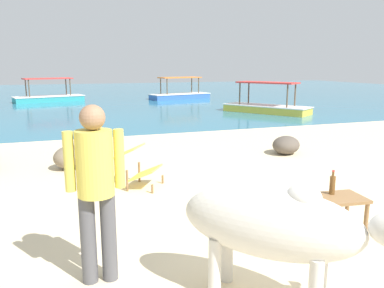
{
  "coord_description": "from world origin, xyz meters",
  "views": [
    {
      "loc": [
        -2.62,
        -3.59,
        1.98
      ],
      "look_at": [
        -0.32,
        3.0,
        0.55
      ],
      "focal_mm": 36.01,
      "sensor_mm": 36.0,
      "label": 1
    }
  ],
  "objects_px": {
    "boat_yellow": "(266,106)",
    "cow": "(275,224)",
    "person_standing": "(96,181)",
    "deck_chair_near": "(136,164)",
    "bottle": "(332,185)",
    "low_bench_table": "(332,203)",
    "boat_blue": "(180,94)",
    "boat_teal": "(49,97)"
  },
  "relations": [
    {
      "from": "bottle",
      "to": "person_standing",
      "type": "xyz_separation_m",
      "value": [
        -2.76,
        -0.27,
        0.4
      ]
    },
    {
      "from": "bottle",
      "to": "boat_yellow",
      "type": "height_order",
      "value": "boat_yellow"
    },
    {
      "from": "boat_yellow",
      "to": "boat_blue",
      "type": "distance_m",
      "value": 7.84
    },
    {
      "from": "deck_chair_near",
      "to": "boat_teal",
      "type": "bearing_deg",
      "value": 128.11
    },
    {
      "from": "low_bench_table",
      "to": "bottle",
      "type": "bearing_deg",
      "value": 61.45
    },
    {
      "from": "cow",
      "to": "boat_teal",
      "type": "height_order",
      "value": "boat_teal"
    },
    {
      "from": "low_bench_table",
      "to": "boat_blue",
      "type": "height_order",
      "value": "boat_blue"
    },
    {
      "from": "deck_chair_near",
      "to": "person_standing",
      "type": "bearing_deg",
      "value": -75.19
    },
    {
      "from": "boat_yellow",
      "to": "boat_blue",
      "type": "xyz_separation_m",
      "value": [
        -1.39,
        7.72,
        0.0
      ]
    },
    {
      "from": "bottle",
      "to": "deck_chair_near",
      "type": "xyz_separation_m",
      "value": [
        -1.9,
        2.38,
        -0.16
      ]
    },
    {
      "from": "deck_chair_near",
      "to": "boat_teal",
      "type": "xyz_separation_m",
      "value": [
        -1.57,
        16.64,
        -0.13
      ]
    },
    {
      "from": "person_standing",
      "to": "boat_yellow",
      "type": "distance_m",
      "value": 13.56
    },
    {
      "from": "boat_yellow",
      "to": "cow",
      "type": "bearing_deg",
      "value": -62.99
    },
    {
      "from": "person_standing",
      "to": "boat_blue",
      "type": "height_order",
      "value": "person_standing"
    },
    {
      "from": "bottle",
      "to": "boat_blue",
      "type": "relative_size",
      "value": 0.08
    },
    {
      "from": "bottle",
      "to": "boat_blue",
      "type": "height_order",
      "value": "boat_blue"
    },
    {
      "from": "low_bench_table",
      "to": "boat_yellow",
      "type": "bearing_deg",
      "value": 69.85
    },
    {
      "from": "person_standing",
      "to": "boat_teal",
      "type": "relative_size",
      "value": 0.42
    },
    {
      "from": "low_bench_table",
      "to": "boat_yellow",
      "type": "distance_m",
      "value": 11.98
    },
    {
      "from": "cow",
      "to": "bottle",
      "type": "xyz_separation_m",
      "value": [
        1.44,
        1.09,
        -0.15
      ]
    },
    {
      "from": "cow",
      "to": "boat_teal",
      "type": "bearing_deg",
      "value": 140.11
    },
    {
      "from": "boat_yellow",
      "to": "boat_teal",
      "type": "xyz_separation_m",
      "value": [
        -8.72,
        8.38,
        0.0
      ]
    },
    {
      "from": "cow",
      "to": "bottle",
      "type": "height_order",
      "value": "cow"
    },
    {
      "from": "bottle",
      "to": "boat_yellow",
      "type": "relative_size",
      "value": 0.08
    },
    {
      "from": "cow",
      "to": "bottle",
      "type": "distance_m",
      "value": 1.81
    },
    {
      "from": "boat_teal",
      "to": "low_bench_table",
      "type": "bearing_deg",
      "value": -95.1
    },
    {
      "from": "deck_chair_near",
      "to": "boat_yellow",
      "type": "relative_size",
      "value": 0.25
    },
    {
      "from": "bottle",
      "to": "deck_chair_near",
      "type": "distance_m",
      "value": 3.05
    },
    {
      "from": "low_bench_table",
      "to": "deck_chair_near",
      "type": "relative_size",
      "value": 0.86
    },
    {
      "from": "cow",
      "to": "low_bench_table",
      "type": "bearing_deg",
      "value": 80.17
    },
    {
      "from": "cow",
      "to": "person_standing",
      "type": "xyz_separation_m",
      "value": [
        -1.32,
        0.82,
        0.25
      ]
    },
    {
      "from": "boat_yellow",
      "to": "person_standing",
      "type": "bearing_deg",
      "value": -69.55
    },
    {
      "from": "deck_chair_near",
      "to": "boat_teal",
      "type": "height_order",
      "value": "boat_teal"
    },
    {
      "from": "cow",
      "to": "boat_yellow",
      "type": "relative_size",
      "value": 0.43
    },
    {
      "from": "deck_chair_near",
      "to": "person_standing",
      "type": "xyz_separation_m",
      "value": [
        -0.86,
        -2.66,
        0.56
      ]
    },
    {
      "from": "boat_teal",
      "to": "deck_chair_near",
      "type": "bearing_deg",
      "value": -99.81
    },
    {
      "from": "deck_chair_near",
      "to": "boat_teal",
      "type": "relative_size",
      "value": 0.24
    },
    {
      "from": "person_standing",
      "to": "deck_chair_near",
      "type": "bearing_deg",
      "value": 166.16
    },
    {
      "from": "person_standing",
      "to": "boat_blue",
      "type": "relative_size",
      "value": 0.42
    },
    {
      "from": "boat_yellow",
      "to": "boat_teal",
      "type": "bearing_deg",
      "value": -167.13
    },
    {
      "from": "cow",
      "to": "person_standing",
      "type": "bearing_deg",
      "value": -167.44
    },
    {
      "from": "cow",
      "to": "deck_chair_near",
      "type": "xyz_separation_m",
      "value": [
        -0.46,
        3.47,
        -0.31
      ]
    }
  ]
}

